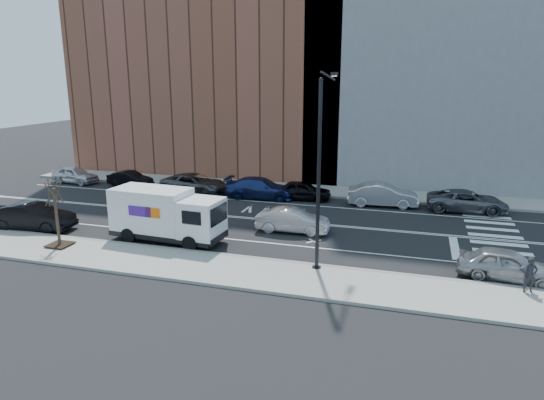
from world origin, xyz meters
The scene contains 23 objects.
ground centered at (0.00, 0.00, 0.00)m, with size 120.00×120.00×0.00m, color black.
sidewalk_near centered at (0.00, -8.80, 0.07)m, with size 44.00×3.60×0.15m, color gray.
sidewalk_far centered at (0.00, 8.80, 0.07)m, with size 44.00×3.60×0.15m, color gray.
curb_near centered at (0.00, -7.00, 0.08)m, with size 44.00×0.25×0.17m, color gray.
curb_far centered at (0.00, 7.00, 0.08)m, with size 44.00×0.25×0.17m, color gray.
crosswalk centered at (16.00, 0.00, 0.00)m, with size 3.00×14.00×0.01m, color white, non-canonical shape.
road_markings centered at (0.00, 0.00, 0.00)m, with size 40.00×8.60×0.01m, color white, non-canonical shape.
bldg_brick centered at (-8.00, 15.60, 11.00)m, with size 26.00×10.00×22.00m, color brown.
bldg_concrete centered at (12.00, 15.60, 13.00)m, with size 20.00×10.00×26.00m, color slate.
streetlight centered at (7.00, -6.91, 5.08)m, with size 0.44×4.02×9.34m.
street_tree centered at (-7.00, -8.40, 1.45)m, with size 1.20×1.20×3.75m.
fedex_van centered at (-1.98, -5.60, 1.56)m, with size 6.65×2.65×2.98m.
far_parked_a centered at (-17.19, 5.81, 0.73)m, with size 1.72×4.28×1.46m, color silver.
far_parked_b centered at (-11.78, 5.94, 0.66)m, with size 1.40×4.01×1.32m, color black.
far_parked_c centered at (-5.65, 5.57, 0.75)m, with size 2.50×5.43×1.51m, color #44464B.
far_parked_d centered at (0.00, 5.39, 0.79)m, with size 2.21×5.42×1.57m, color navy.
far_parked_e centered at (3.20, 5.81, 0.72)m, with size 1.71×4.24×1.44m, color black.
far_parked_f centered at (9.11, 5.71, 0.82)m, with size 1.73×4.97×1.64m, color silver.
far_parked_g centered at (14.79, 5.89, 0.74)m, with size 2.46×5.33×1.48m, color #56585F.
driving_sedan centered at (4.42, -1.97, 0.72)m, with size 1.52×4.36×1.44m, color silver.
near_parked_rear_a centered at (-10.80, -6.09, 0.82)m, with size 1.74×4.98×1.64m, color black.
near_parked_front centered at (15.58, -5.96, 0.74)m, with size 1.74×4.33×1.47m, color #9C9CA0.
pedestrian centered at (16.22, -7.47, 0.93)m, with size 0.57×0.37×1.56m, color black.
Camera 1 is at (11.25, -28.89, 9.13)m, focal length 32.00 mm.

